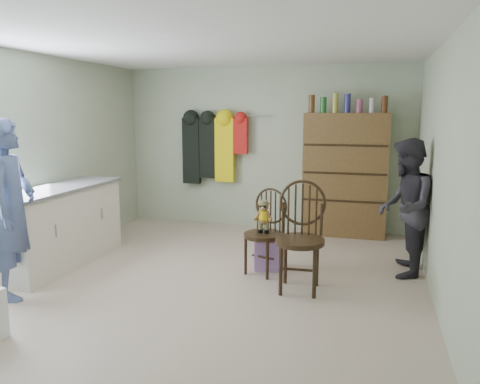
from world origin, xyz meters
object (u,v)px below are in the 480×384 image
(counter, at_px, (59,226))
(chair_front, at_px, (265,225))
(chair_far, at_px, (301,232))
(dresser, at_px, (345,174))

(counter, xyz_separation_m, chair_front, (2.45, 0.38, 0.08))
(chair_far, distance_m, dresser, 2.35)
(chair_far, bearing_deg, dresser, 79.99)
(counter, distance_m, chair_front, 2.48)
(counter, distance_m, chair_far, 2.91)
(counter, height_order, chair_front, chair_front)
(chair_front, distance_m, chair_far, 0.60)
(counter, height_order, dresser, dresser)
(counter, relative_size, chair_far, 1.65)
(chair_front, bearing_deg, counter, -152.93)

